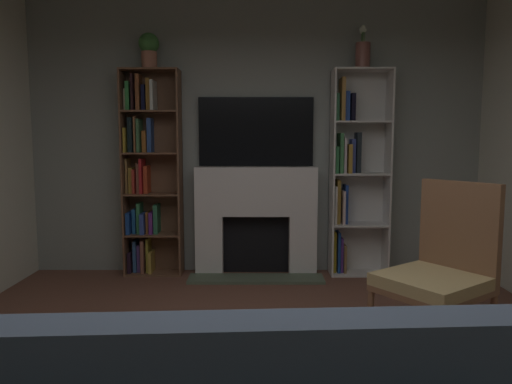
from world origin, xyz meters
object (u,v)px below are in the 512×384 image
bookshelf_right (352,173)px  armchair (441,267)px  potted_plant (149,49)px  fireplace (256,217)px  vase_with_flowers (363,54)px  bookshelf_left (147,174)px  tv (256,132)px

bookshelf_right → armchair: 1.92m
potted_plant → armchair: size_ratio=0.31×
potted_plant → armchair: 3.40m
fireplace → armchair: (1.23, -1.83, -0.03)m
fireplace → vase_with_flowers: size_ratio=3.18×
fireplace → bookshelf_left: (-1.13, 0.02, 0.45)m
potted_plant → vase_with_flowers: (2.14, 0.00, -0.05)m
armchair → vase_with_flowers: bearing=95.2°
vase_with_flowers → armchair: (0.16, -1.79, -1.70)m
fireplace → tv: tv is taller
tv → bookshelf_left: (-1.13, -0.07, -0.44)m
tv → bookshelf_right: bookshelf_right is taller
tv → bookshelf_right: (1.00, -0.07, -0.43)m
vase_with_flowers → fireplace: bearing=178.3°
bookshelf_left → bookshelf_right: bearing=-0.1°
tv → fireplace: bearing=-90.0°
tv → bookshelf_right: size_ratio=0.56×
bookshelf_right → potted_plant: potted_plant is taller
bookshelf_left → potted_plant: potted_plant is taller
bookshelf_left → potted_plant: 1.27m
bookshelf_right → potted_plant: size_ratio=6.01×
potted_plant → vase_with_flowers: bearing=0.0°
bookshelf_left → fireplace: bearing=-0.9°
fireplace → potted_plant: potted_plant is taller
fireplace → potted_plant: size_ratio=3.86×
bookshelf_right → vase_with_flowers: 1.21m
bookshelf_left → armchair: bearing=-38.0°
bookshelf_left → vase_with_flowers: vase_with_flowers is taller
fireplace → tv: size_ratio=1.14×
tv → vase_with_flowers: bearing=-6.3°
potted_plant → armchair: potted_plant is taller
armchair → bookshelf_right: bearing=97.2°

